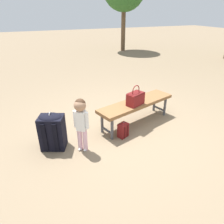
{
  "coord_description": "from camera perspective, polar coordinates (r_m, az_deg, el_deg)",
  "views": [
    {
      "loc": [
        1.4,
        2.9,
        2.0
      ],
      "look_at": [
        0.21,
        0.07,
        0.45
      ],
      "focal_mm": 33.06,
      "sensor_mm": 36.0,
      "label": 1
    }
  ],
  "objects": [
    {
      "name": "ground_plane",
      "position": [
        3.79,
        2.57,
        -5.11
      ],
      "size": [
        40.0,
        40.0,
        0.0
      ],
      "primitive_type": "plane",
      "color": "#7F6B51",
      "rests_on": "ground"
    },
    {
      "name": "park_bench",
      "position": [
        3.88,
        6.76,
        2.07
      ],
      "size": [
        1.65,
        0.83,
        0.45
      ],
      "color": "brown",
      "rests_on": "ground"
    },
    {
      "name": "handbag",
      "position": [
        3.68,
        6.51,
        3.83
      ],
      "size": [
        0.37,
        0.29,
        0.37
      ],
      "color": "maroon",
      "rests_on": "park_bench"
    },
    {
      "name": "child_standing",
      "position": [
        3.04,
        -8.61,
        -1.48
      ],
      "size": [
        0.2,
        0.18,
        0.87
      ],
      "color": "#E5B2C6",
      "rests_on": "ground"
    },
    {
      "name": "backpack_large",
      "position": [
        3.34,
        -16.16,
        -4.84
      ],
      "size": [
        0.45,
        0.41,
        0.63
      ],
      "color": "black",
      "rests_on": "ground"
    },
    {
      "name": "backpack_small",
      "position": [
        3.55,
        3.08,
        -4.79
      ],
      "size": [
        0.21,
        0.19,
        0.29
      ],
      "color": "maroon",
      "rests_on": "ground"
    }
  ]
}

